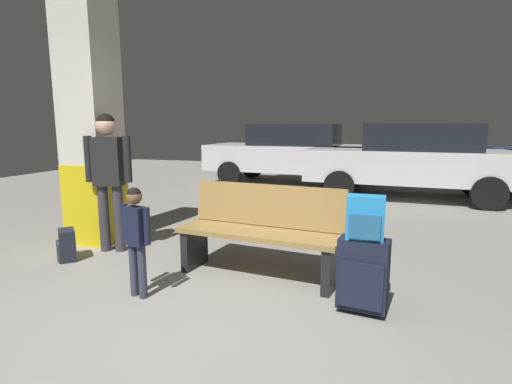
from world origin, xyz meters
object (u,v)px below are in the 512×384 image
backpack_dark_floor (67,245)px  child (136,230)px  parked_car_near (413,159)px  parked_car_far (291,152)px  bench (261,232)px  backpack_bright (366,218)px  adult (108,168)px  structural_pillar (91,124)px  suitcase (363,274)px

backpack_dark_floor → child: bearing=-24.7°
parked_car_near → parked_car_far: bearing=155.5°
bench → parked_car_near: bearing=70.3°
parked_car_near → parked_car_far: 3.07m
backpack_bright → child: child is taller
bench → child: bearing=-137.5°
child → adult: (-1.02, 1.02, 0.40)m
adult → parked_car_near: size_ratio=0.38×
structural_pillar → parked_car_far: 5.90m
backpack_bright → adult: adult is taller
child → parked_car_near: (2.65, 5.77, 0.21)m
suitcase → adult: 3.06m
backpack_bright → adult: size_ratio=0.21×
structural_pillar → bench: (2.34, -0.53, -1.05)m
structural_pillar → suitcase: (3.33, -1.09, -1.17)m
structural_pillar → parked_car_near: 6.09m
backpack_dark_floor → parked_car_near: bearing=52.6°
backpack_bright → parked_car_near: (0.79, 5.53, 0.03)m
bench → backpack_bright: bearing=-29.2°
backpack_bright → parked_car_near: bearing=81.9°
bench → parked_car_near: parked_car_near is taller
backpack_bright → backpack_dark_floor: backpack_bright is taller
backpack_bright → parked_car_far: 7.09m
structural_pillar → backpack_dark_floor: (0.16, -0.73, -1.32)m
bench → parked_car_far: 6.33m
adult → parked_car_far: adult is taller
bench → parked_car_near: 5.29m
suitcase → child: (-1.86, -0.24, 0.27)m
suitcase → child: 1.90m
backpack_dark_floor → parked_car_far: (1.16, 6.44, 0.64)m
bench → adult: bearing=173.2°
child → backpack_dark_floor: size_ratio=2.83×
child → backpack_dark_floor: child is taller
suitcase → parked_car_near: size_ratio=0.14×
parked_car_far → backpack_bright: bearing=-73.6°
structural_pillar → parked_car_near: size_ratio=0.72×
parked_car_near → parked_car_far: same height
bench → suitcase: 1.14m
adult → bench: bearing=-6.8°
parked_car_far → bench: bearing=-80.8°
suitcase → backpack_dark_floor: 3.19m
adult → suitcase: bearing=-15.2°
child → structural_pillar: bearing=137.8°
backpack_bright → bench: bearing=150.8°
adult → structural_pillar: bearing=145.4°
backpack_bright → backpack_dark_floor: (-3.17, 0.36, -0.60)m
bench → child: (-0.87, -0.80, 0.15)m
structural_pillar → child: 2.17m
child → parked_car_far: parked_car_far is taller
parked_car_near → bench: bearing=-109.7°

